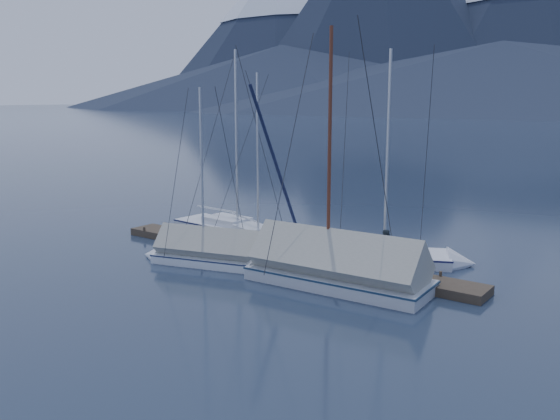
# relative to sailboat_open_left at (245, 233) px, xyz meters

# --- Properties ---
(ground) EXTENTS (1000.00, 1000.00, 0.00)m
(ground) POSITION_rel_sailboat_open_left_xyz_m (4.04, -4.52, -0.18)
(ground) COLOR #162033
(ground) RESTS_ON ground
(dock) EXTENTS (18.00, 1.50, 0.54)m
(dock) POSITION_rel_sailboat_open_left_xyz_m (4.04, -2.52, -0.07)
(dock) COLOR #382D23
(dock) RESTS_ON ground
(mooring_posts) EXTENTS (15.12, 1.52, 0.35)m
(mooring_posts) POSITION_rel_sailboat_open_left_xyz_m (3.54, -2.52, 0.17)
(mooring_posts) COLOR #382D23
(mooring_posts) RESTS_ON ground
(sailboat_open_left) EXTENTS (7.86, 3.31, 10.21)m
(sailboat_open_left) POSITION_rel_sailboat_open_left_xyz_m (0.00, 0.00, 0.00)
(sailboat_open_left) COLOR silver
(sailboat_open_left) RESTS_ON ground
(sailboat_open_mid) EXTENTS (6.98, 4.18, 8.92)m
(sailboat_open_mid) POSITION_rel_sailboat_open_left_xyz_m (1.81, -0.84, -0.02)
(sailboat_open_mid) COLOR silver
(sailboat_open_mid) RESTS_ON ground
(sailboat_open_right) EXTENTS (7.57, 5.10, 9.79)m
(sailboat_open_right) POSITION_rel_sailboat_open_left_xyz_m (8.39, -0.03, -0.01)
(sailboat_open_right) COLOR white
(sailboat_open_right) RESTS_ON ground
(sailboat_covered_near) EXTENTS (8.19, 3.49, 10.49)m
(sailboat_covered_near) POSITION_rel_sailboat_open_left_xyz_m (7.38, -4.27, 0.34)
(sailboat_covered_near) COLOR silver
(sailboat_covered_near) RESTS_ON ground
(sailboat_covered_far) EXTENTS (6.04, 3.18, 8.12)m
(sailboat_covered_far) POSITION_rel_sailboat_open_left_xyz_m (1.65, -4.94, 0.22)
(sailboat_covered_far) COLOR white
(sailboat_covered_far) RESTS_ON ground
(person) EXTENTS (0.41, 0.61, 1.63)m
(person) POSITION_rel_sailboat_open_left_xyz_m (9.05, -2.37, 0.97)
(person) COLOR black
(person) RESTS_ON dock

